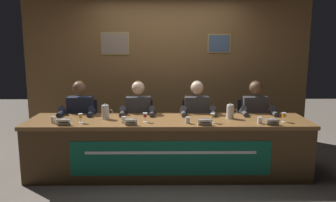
{
  "coord_description": "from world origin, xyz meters",
  "views": [
    {
      "loc": [
        -0.04,
        -4.42,
        1.8
      ],
      "look_at": [
        0.0,
        0.0,
        1.01
      ],
      "focal_mm": 36.01,
      "sensor_mm": 36.0,
      "label": 1
    }
  ],
  "objects": [
    {
      "name": "nameplate_far_left",
      "position": [
        -1.31,
        -0.31,
        0.8
      ],
      "size": [
        0.17,
        0.06,
        0.08
      ],
      "color": "white",
      "rests_on": "conference_table"
    },
    {
      "name": "nameplate_center_right",
      "position": [
        0.46,
        -0.33,
        0.8
      ],
      "size": [
        0.17,
        0.06,
        0.08
      ],
      "color": "white",
      "rests_on": "conference_table"
    },
    {
      "name": "juice_glass_far_left",
      "position": [
        -1.12,
        -0.2,
        0.85
      ],
      "size": [
        0.06,
        0.06,
        0.12
      ],
      "color": "white",
      "rests_on": "conference_table"
    },
    {
      "name": "chair_center_left",
      "position": [
        -0.43,
        0.6,
        0.44
      ],
      "size": [
        0.44,
        0.44,
        0.9
      ],
      "color": "black",
      "rests_on": "ground_plane"
    },
    {
      "name": "nameplate_center_left",
      "position": [
        -0.47,
        -0.32,
        0.8
      ],
      "size": [
        0.15,
        0.06,
        0.08
      ],
      "color": "white",
      "rests_on": "conference_table"
    },
    {
      "name": "ground_plane",
      "position": [
        0.0,
        0.0,
        0.0
      ],
      "size": [
        12.0,
        12.0,
        0.0
      ],
      "primitive_type": "plane",
      "color": "#70665B"
    },
    {
      "name": "juice_glass_center_left",
      "position": [
        -0.3,
        -0.16,
        0.85
      ],
      "size": [
        0.06,
        0.06,
        0.12
      ],
      "color": "white",
      "rests_on": "conference_table"
    },
    {
      "name": "chair_center_right",
      "position": [
        0.43,
        0.6,
        0.44
      ],
      "size": [
        0.44,
        0.44,
        0.9
      ],
      "color": "black",
      "rests_on": "ground_plane"
    },
    {
      "name": "panelist_center_right",
      "position": [
        0.43,
        0.41,
        0.71
      ],
      "size": [
        0.51,
        0.48,
        1.23
      ],
      "color": "black",
      "rests_on": "ground_plane"
    },
    {
      "name": "chair_far_right",
      "position": [
        1.3,
        0.6,
        0.44
      ],
      "size": [
        0.44,
        0.44,
        0.9
      ],
      "color": "black",
      "rests_on": "ground_plane"
    },
    {
      "name": "conference_table",
      "position": [
        0.0,
        -0.12,
        0.53
      ],
      "size": [
        3.76,
        0.84,
        0.76
      ],
      "color": "brown",
      "rests_on": "ground_plane"
    },
    {
      "name": "chair_far_left",
      "position": [
        -1.3,
        0.6,
        0.44
      ],
      "size": [
        0.44,
        0.44,
        0.9
      ],
      "color": "black",
      "rests_on": "ground_plane"
    },
    {
      "name": "wall_back_panelled",
      "position": [
        -0.0,
        1.55,
        1.3
      ],
      "size": [
        4.96,
        0.14,
        2.6
      ],
      "color": "brown",
      "rests_on": "ground_plane"
    },
    {
      "name": "water_cup_center_right",
      "position": [
        0.25,
        -0.24,
        0.8
      ],
      "size": [
        0.06,
        0.06,
        0.08
      ],
      "color": "silver",
      "rests_on": "conference_table"
    },
    {
      "name": "water_cup_far_right",
      "position": [
        1.17,
        -0.25,
        0.8
      ],
      "size": [
        0.06,
        0.06,
        0.08
      ],
      "color": "silver",
      "rests_on": "conference_table"
    },
    {
      "name": "water_cup_center_left",
      "position": [
        -0.57,
        -0.21,
        0.8
      ],
      "size": [
        0.06,
        0.06,
        0.08
      ],
      "color": "silver",
      "rests_on": "conference_table"
    },
    {
      "name": "juice_glass_center_right",
      "position": [
        0.57,
        -0.21,
        0.85
      ],
      "size": [
        0.06,
        0.06,
        0.12
      ],
      "color": "white",
      "rests_on": "conference_table"
    },
    {
      "name": "nameplate_far_right",
      "position": [
        1.31,
        -0.33,
        0.8
      ],
      "size": [
        0.16,
        0.06,
        0.08
      ],
      "color": "white",
      "rests_on": "conference_table"
    },
    {
      "name": "water_pitcher_right_side",
      "position": [
        0.85,
        0.04,
        0.85
      ],
      "size": [
        0.15,
        0.1,
        0.21
      ],
      "color": "silver",
      "rests_on": "conference_table"
    },
    {
      "name": "water_cup_far_left",
      "position": [
        -1.47,
        -0.2,
        0.8
      ],
      "size": [
        0.06,
        0.06,
        0.08
      ],
      "color": "silver",
      "rests_on": "conference_table"
    },
    {
      "name": "panelist_center_left",
      "position": [
        -0.43,
        0.41,
        0.71
      ],
      "size": [
        0.51,
        0.48,
        1.23
      ],
      "color": "black",
      "rests_on": "ground_plane"
    },
    {
      "name": "panelist_far_right",
      "position": [
        1.3,
        0.41,
        0.71
      ],
      "size": [
        0.51,
        0.48,
        1.23
      ],
      "color": "black",
      "rests_on": "ground_plane"
    },
    {
      "name": "panelist_far_left",
      "position": [
        -1.3,
        0.41,
        0.71
      ],
      "size": [
        0.51,
        0.48,
        1.23
      ],
      "color": "black",
      "rests_on": "ground_plane"
    },
    {
      "name": "juice_glass_far_right",
      "position": [
        1.5,
        -0.17,
        0.85
      ],
      "size": [
        0.06,
        0.06,
        0.12
      ],
      "color": "white",
      "rests_on": "conference_table"
    },
    {
      "name": "water_pitcher_left_side",
      "position": [
        -0.84,
        0.03,
        0.85
      ],
      "size": [
        0.15,
        0.1,
        0.21
      ],
      "color": "silver",
      "rests_on": "conference_table"
    }
  ]
}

